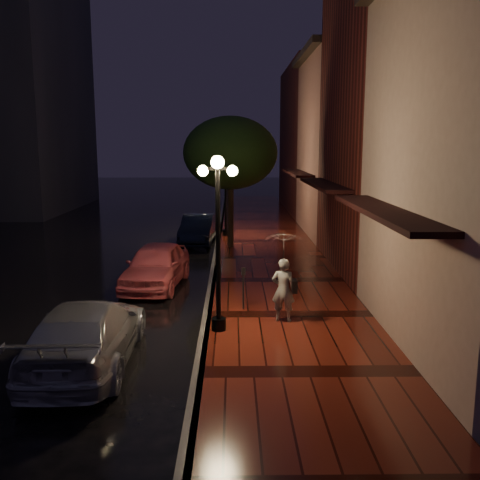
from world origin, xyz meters
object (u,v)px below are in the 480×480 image
(streetlamp_near, at_px, (218,233))
(pink_car, at_px, (156,265))
(silver_car, at_px, (86,334))
(woman_with_umbrella, at_px, (284,263))
(parking_meter, at_px, (243,284))
(street_tree, at_px, (230,155))
(navy_car, at_px, (198,229))
(streetlamp_far, at_px, (226,187))

(streetlamp_near, xyz_separation_m, pink_car, (-2.21, 4.71, -1.87))
(silver_car, distance_m, woman_with_umbrella, 5.19)
(streetlamp_near, xyz_separation_m, parking_meter, (0.65, 1.73, -1.73))
(streetlamp_near, bearing_deg, silver_car, -147.35)
(street_tree, distance_m, woman_with_umbrella, 10.70)
(streetlamp_near, distance_m, navy_car, 12.92)
(streetlamp_near, relative_size, pink_car, 1.00)
(street_tree, bearing_deg, silver_car, -103.41)
(silver_car, height_order, parking_meter, silver_car)
(streetlamp_far, distance_m, woman_with_umbrella, 13.45)
(streetlamp_far, xyz_separation_m, parking_meter, (0.65, -12.27, -1.73))
(streetlamp_near, height_order, streetlamp_far, same)
(streetlamp_near, height_order, navy_car, streetlamp_near)
(streetlamp_far, bearing_deg, navy_car, -135.49)
(street_tree, bearing_deg, parking_meter, -87.58)
(pink_car, bearing_deg, street_tree, 74.21)
(pink_car, distance_m, silver_car, 6.52)
(navy_car, bearing_deg, woman_with_umbrella, -73.03)
(streetlamp_near, bearing_deg, navy_car, 95.92)
(pink_car, height_order, woman_with_umbrella, woman_with_umbrella)
(streetlamp_far, relative_size, navy_car, 1.02)
(navy_car, bearing_deg, streetlamp_near, -81.08)
(street_tree, xyz_separation_m, navy_car, (-1.58, 1.71, -3.55))
(streetlamp_far, height_order, street_tree, street_tree)
(street_tree, bearing_deg, streetlamp_near, -91.35)
(streetlamp_near, xyz_separation_m, woman_with_umbrella, (1.67, 0.69, -0.90))
(woman_with_umbrella, height_order, parking_meter, woman_with_umbrella)
(pink_car, distance_m, woman_with_umbrella, 5.68)
(parking_meter, bearing_deg, street_tree, 76.36)
(streetlamp_near, distance_m, parking_meter, 2.54)
(street_tree, bearing_deg, pink_car, -111.50)
(streetlamp_far, height_order, pink_car, streetlamp_far)
(silver_car, bearing_deg, navy_car, -96.94)
(streetlamp_near, xyz_separation_m, streetlamp_far, (0.00, 14.00, 0.00))
(woman_with_umbrella, bearing_deg, navy_car, -62.27)
(woman_with_umbrella, xyz_separation_m, parking_meter, (-1.02, 1.05, -0.83))
(woman_with_umbrella, bearing_deg, silver_car, 42.81)
(street_tree, distance_m, navy_car, 4.25)
(navy_car, height_order, silver_car, silver_car)
(streetlamp_near, distance_m, pink_car, 5.53)
(pink_car, relative_size, woman_with_umbrella, 1.84)
(street_tree, bearing_deg, woman_with_umbrella, -82.19)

